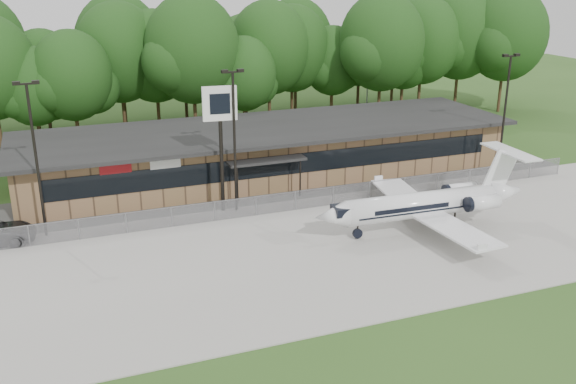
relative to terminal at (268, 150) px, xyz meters
name	(u,v)px	position (x,y,z in m)	size (l,w,h in m)	color
ground	(418,304)	(0.00, -23.94, -2.18)	(160.00, 160.00, 0.00)	#2D4F1C
apron	(350,245)	(0.00, -15.94, -2.14)	(64.00, 18.00, 0.08)	#9E9B93
parking_lot	(286,190)	(0.00, -4.44, -2.15)	(50.00, 9.00, 0.06)	#383835
terminal	(268,150)	(0.00, 0.00, 0.00)	(41.00, 11.65, 4.30)	brown
fence	(308,199)	(0.00, -8.94, -1.40)	(46.00, 0.04, 1.52)	gray
treeline	(211,59)	(0.00, 18.06, 5.32)	(72.00, 12.00, 15.00)	#143912
radio_mast	(371,3)	(22.00, 24.06, 10.32)	(0.20, 0.20, 25.00)	gray
light_pole_left	(35,149)	(-18.00, -7.44, 3.80)	(1.55, 0.30, 10.23)	black
light_pole_mid	(234,131)	(-5.00, -7.44, 3.80)	(1.55, 0.30, 10.23)	black
light_pole_right	(505,107)	(18.00, -7.44, 3.80)	(1.55, 0.30, 10.23)	black
business_jet	(428,205)	(5.90, -15.42, -0.34)	(15.25, 13.57, 5.14)	white
pole_sign	(220,117)	(-5.90, -7.15, 4.79)	(2.40, 0.49, 9.11)	black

